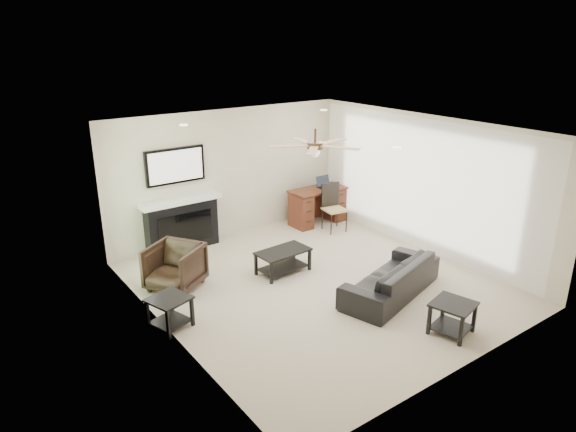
{
  "coord_description": "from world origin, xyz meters",
  "views": [
    {
      "loc": [
        -4.74,
        -5.76,
        3.81
      ],
      "look_at": [
        -0.31,
        0.36,
        1.13
      ],
      "focal_mm": 32.0,
      "sensor_mm": 36.0,
      "label": 1
    }
  ],
  "objects_px": {
    "sofa": "(391,277)",
    "desk": "(317,206)",
    "armchair": "(175,267)",
    "fireplace_unit": "(181,201)",
    "coffee_table": "(283,261)"
  },
  "relations": [
    {
      "from": "fireplace_unit",
      "to": "desk",
      "type": "xyz_separation_m",
      "value": [
        2.92,
        -0.37,
        -0.57
      ]
    },
    {
      "from": "armchair",
      "to": "fireplace_unit",
      "type": "relative_size",
      "value": 0.41
    },
    {
      "from": "armchair",
      "to": "fireplace_unit",
      "type": "height_order",
      "value": "fireplace_unit"
    },
    {
      "from": "coffee_table",
      "to": "desk",
      "type": "relative_size",
      "value": 0.74
    },
    {
      "from": "fireplace_unit",
      "to": "desk",
      "type": "relative_size",
      "value": 1.57
    },
    {
      "from": "desk",
      "to": "coffee_table",
      "type": "bearing_deg",
      "value": -142.2
    },
    {
      "from": "sofa",
      "to": "desk",
      "type": "distance_m",
      "value": 3.33
    },
    {
      "from": "armchair",
      "to": "desk",
      "type": "distance_m",
      "value": 3.82
    },
    {
      "from": "armchair",
      "to": "fireplace_unit",
      "type": "bearing_deg",
      "value": 117.59
    },
    {
      "from": "coffee_table",
      "to": "fireplace_unit",
      "type": "distance_m",
      "value": 2.26
    },
    {
      "from": "sofa",
      "to": "desk",
      "type": "height_order",
      "value": "desk"
    },
    {
      "from": "fireplace_unit",
      "to": "desk",
      "type": "height_order",
      "value": "fireplace_unit"
    },
    {
      "from": "fireplace_unit",
      "to": "coffee_table",
      "type": "bearing_deg",
      "value": -64.12
    },
    {
      "from": "desk",
      "to": "sofa",
      "type": "bearing_deg",
      "value": -109.11
    },
    {
      "from": "sofa",
      "to": "fireplace_unit",
      "type": "bearing_deg",
      "value": -78.47
    }
  ]
}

